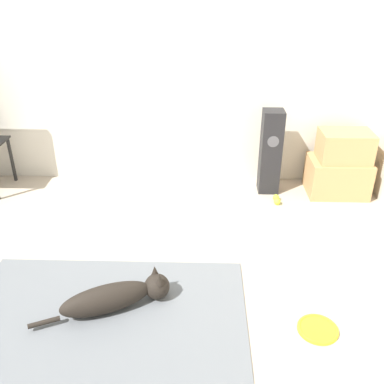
% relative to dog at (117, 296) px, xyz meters
% --- Properties ---
extents(ground_plane, '(12.00, 12.00, 0.00)m').
position_rel_dog_xyz_m(ground_plane, '(-0.21, 0.03, -0.11)').
color(ground_plane, '#B2A38E').
extents(wall_back, '(8.00, 0.06, 2.55)m').
position_rel_dog_xyz_m(wall_back, '(-0.21, 2.13, 1.16)').
color(wall_back, beige).
rests_on(wall_back, ground_plane).
extents(area_rug, '(1.92, 1.23, 0.01)m').
position_rel_dog_xyz_m(area_rug, '(-0.08, -0.09, -0.11)').
color(area_rug, slate).
rests_on(area_rug, ground_plane).
extents(dog, '(0.89, 0.46, 0.23)m').
position_rel_dog_xyz_m(dog, '(0.00, 0.00, 0.00)').
color(dog, black).
rests_on(dog, area_rug).
extents(frisbee, '(0.26, 0.26, 0.03)m').
position_rel_dog_xyz_m(frisbee, '(1.33, -0.16, -0.10)').
color(frisbee, yellow).
rests_on(frisbee, ground_plane).
extents(cardboard_box_lower, '(0.60, 0.43, 0.38)m').
position_rel_dog_xyz_m(cardboard_box_lower, '(1.96, 1.80, 0.08)').
color(cardboard_box_lower, tan).
rests_on(cardboard_box_lower, ground_plane).
extents(cardboard_box_upper, '(0.50, 0.36, 0.30)m').
position_rel_dog_xyz_m(cardboard_box_upper, '(1.98, 1.78, 0.41)').
color(cardboard_box_upper, tan).
rests_on(cardboard_box_upper, cardboard_box_lower).
extents(floor_speaker, '(0.21, 0.21, 0.87)m').
position_rel_dog_xyz_m(floor_speaker, '(1.25, 1.83, 0.32)').
color(floor_speaker, black).
rests_on(floor_speaker, ground_plane).
extents(tennis_ball_by_boxes, '(0.07, 0.07, 0.07)m').
position_rel_dog_xyz_m(tennis_ball_by_boxes, '(1.31, 1.60, -0.08)').
color(tennis_ball_by_boxes, '#C6E033').
rests_on(tennis_ball_by_boxes, ground_plane).
extents(tennis_ball_near_speaker, '(0.07, 0.07, 0.07)m').
position_rel_dog_xyz_m(tennis_ball_near_speaker, '(1.31, 1.51, -0.08)').
color(tennis_ball_near_speaker, '#C6E033').
rests_on(tennis_ball_near_speaker, ground_plane).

